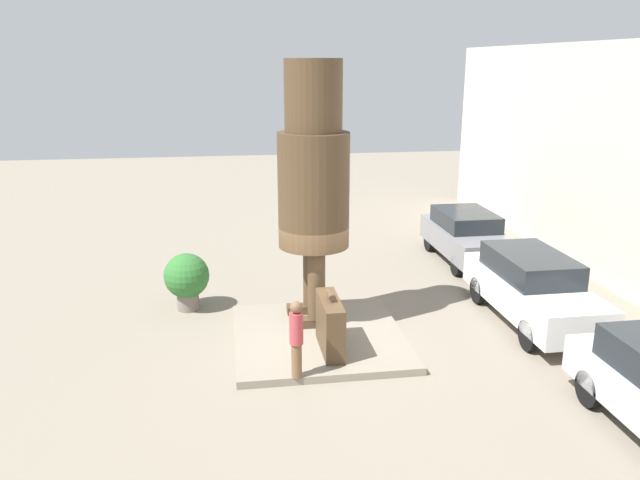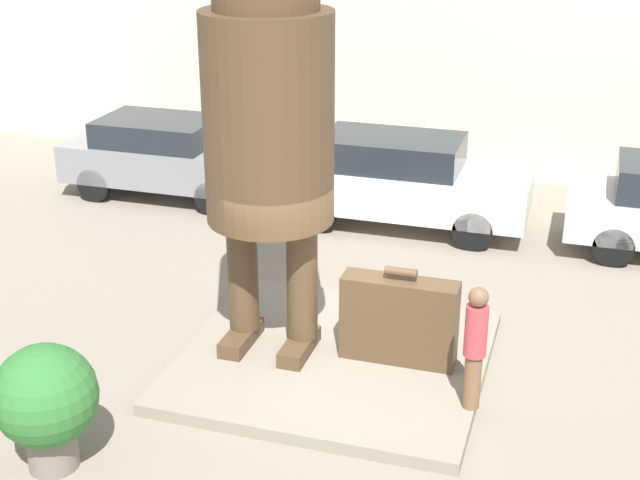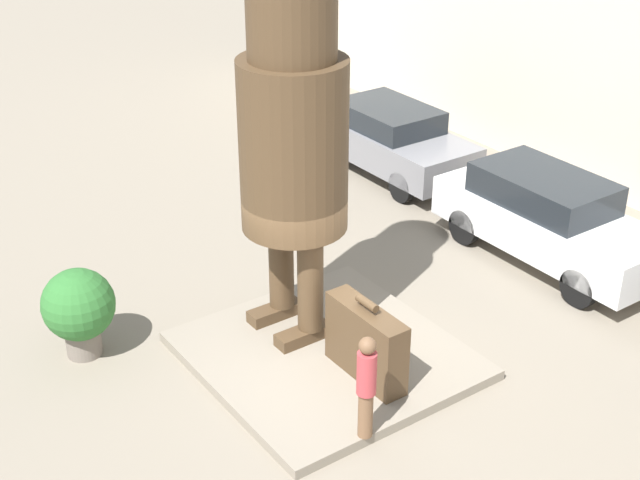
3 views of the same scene
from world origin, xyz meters
The scene contains 9 objects.
ground_plane centered at (0.00, 0.00, 0.00)m, with size 60.00×60.00×0.00m, color gray.
pedestal centered at (0.00, 0.00, 0.08)m, with size 4.01×3.86×0.17m.
building_backdrop centered at (0.00, 8.91, 3.39)m, with size 28.00×0.60×6.77m.
statue_figure centered at (-0.88, 0.01, 3.74)m, with size 1.65×1.65×6.10m.
giant_suitcase centered at (0.85, 0.12, 0.76)m, with size 1.53×0.41×1.34m.
tourist centered at (1.95, -0.73, 1.05)m, with size 0.27×0.27×1.60m.
parked_car_grey centered at (-5.22, 5.57, 0.85)m, with size 4.18×1.78×1.60m.
parked_car_white centered at (-0.30, 5.30, 0.91)m, with size 4.63×1.72×1.72m.
planter_pot centered at (-2.38, -3.07, 0.86)m, with size 1.16×1.16×1.50m.
Camera 2 is at (2.95, -10.10, 6.20)m, focal length 50.00 mm.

